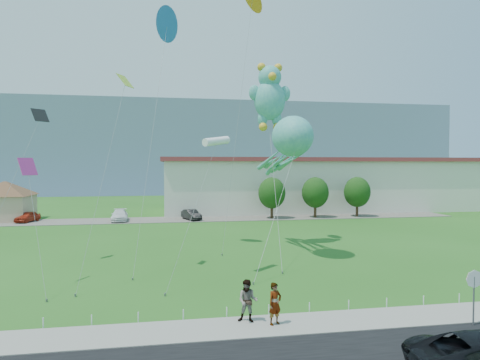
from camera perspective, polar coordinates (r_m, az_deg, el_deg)
name	(u,v)px	position (r m, az deg, el deg)	size (l,w,h in m)	color
ground	(243,307)	(22.16, 0.41, -16.60)	(160.00, 160.00, 0.00)	#225919
sidewalk	(254,327)	(19.61, 1.92, -18.98)	(80.00, 2.50, 0.10)	gray
parking_strip	(195,219)	(56.24, -5.97, -5.20)	(70.00, 6.00, 0.06)	#59544C
hill_ridge	(178,148)	(140.82, -8.32, 4.19)	(160.00, 50.00, 25.00)	slate
pavilion	(5,197)	(62.20, -28.84, -1.98)	(9.20, 9.20, 5.00)	tan
warehouse	(353,183)	(71.24, 14.85, -0.44)	(61.00, 15.00, 8.20)	beige
stop_sign	(474,284)	(21.76, 28.74, -12.08)	(0.80, 0.07, 2.50)	slate
rope_fence	(248,311)	(20.87, 1.08, -17.07)	(26.05, 0.05, 0.50)	white
tree_near	(272,193)	(56.49, 4.27, -1.74)	(3.60, 3.60, 5.47)	#3F2B19
tree_mid	(315,193)	(58.24, 10.00, -1.66)	(3.60, 3.60, 5.47)	#3F2B19
tree_far	(357,192)	(60.54, 15.36, -1.56)	(3.60, 3.60, 5.47)	#3F2B19
pedestrian_left	(275,304)	(19.49, 4.68, -16.10)	(0.67, 0.44, 1.84)	gray
pedestrian_right	(248,301)	(19.71, 1.05, -15.81)	(0.92, 0.71, 1.88)	gray
parked_car_red	(28,217)	(59.08, -26.47, -4.40)	(1.52, 3.77, 1.28)	#A72914
parked_car_white	(120,215)	(56.05, -15.77, -4.55)	(1.93, 4.75, 1.38)	white
parked_car_black	(191,215)	(55.41, -6.51, -4.60)	(1.39, 3.98, 1.31)	black
octopus_kite	(289,146)	(33.45, 6.49, 4.59)	(5.92, 12.94, 10.76)	teal
teddy_bear_kite	(270,95)	(37.86, 3.99, 11.20)	(3.69, 10.84, 15.90)	teal
small_kite_white	(216,142)	(27.53, -3.22, 5.06)	(3.59, 5.37, 9.05)	white
small_kite_blue	(166,30)	(38.20, -9.81, 19.15)	(3.16, 10.75, 19.55)	blue
small_kite_orange	(252,4)	(40.31, 1.56, 22.42)	(4.22, 4.95, 22.43)	orange
small_kite_black	(33,131)	(33.42, -25.86, 5.87)	(3.41, 6.07, 11.07)	black
small_kite_yellow	(120,103)	(29.03, -15.70, 9.91)	(2.91, 6.07, 13.06)	#96C02D
small_kite_pink	(29,177)	(27.60, -26.29, 0.31)	(2.57, 4.28, 7.42)	#CF2E8B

